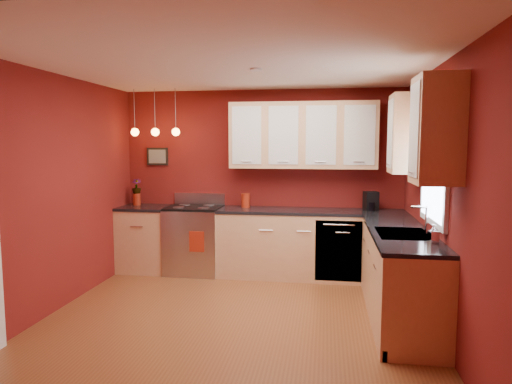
# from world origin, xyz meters

# --- Properties ---
(floor) EXTENTS (4.20, 4.20, 0.00)m
(floor) POSITION_xyz_m (0.00, 0.00, 0.00)
(floor) COLOR brown
(floor) RESTS_ON ground
(ceiling) EXTENTS (4.00, 4.20, 0.02)m
(ceiling) POSITION_xyz_m (0.00, 0.00, 2.60)
(ceiling) COLOR white
(ceiling) RESTS_ON wall_back
(wall_back) EXTENTS (4.00, 0.02, 2.60)m
(wall_back) POSITION_xyz_m (0.00, 2.10, 1.30)
(wall_back) COLOR maroon
(wall_back) RESTS_ON floor
(wall_front) EXTENTS (4.00, 0.02, 2.60)m
(wall_front) POSITION_xyz_m (0.00, -2.10, 1.30)
(wall_front) COLOR maroon
(wall_front) RESTS_ON floor
(wall_left) EXTENTS (0.02, 4.20, 2.60)m
(wall_left) POSITION_xyz_m (-2.00, 0.00, 1.30)
(wall_left) COLOR maroon
(wall_left) RESTS_ON floor
(wall_right) EXTENTS (0.02, 4.20, 2.60)m
(wall_right) POSITION_xyz_m (2.00, 0.00, 1.30)
(wall_right) COLOR maroon
(wall_right) RESTS_ON floor
(base_cabinets_back_left) EXTENTS (0.70, 0.60, 0.90)m
(base_cabinets_back_left) POSITION_xyz_m (-1.65, 1.80, 0.45)
(base_cabinets_back_left) COLOR tan
(base_cabinets_back_left) RESTS_ON floor
(base_cabinets_back_right) EXTENTS (2.54, 0.60, 0.90)m
(base_cabinets_back_right) POSITION_xyz_m (0.73, 1.80, 0.45)
(base_cabinets_back_right) COLOR tan
(base_cabinets_back_right) RESTS_ON floor
(base_cabinets_right) EXTENTS (0.60, 2.10, 0.90)m
(base_cabinets_right) POSITION_xyz_m (1.70, 0.45, 0.45)
(base_cabinets_right) COLOR tan
(base_cabinets_right) RESTS_ON floor
(counter_back_left) EXTENTS (0.70, 0.62, 0.04)m
(counter_back_left) POSITION_xyz_m (-1.65, 1.80, 0.92)
(counter_back_left) COLOR black
(counter_back_left) RESTS_ON base_cabinets_back_left
(counter_back_right) EXTENTS (2.54, 0.62, 0.04)m
(counter_back_right) POSITION_xyz_m (0.73, 1.80, 0.92)
(counter_back_right) COLOR black
(counter_back_right) RESTS_ON base_cabinets_back_right
(counter_right) EXTENTS (0.62, 2.10, 0.04)m
(counter_right) POSITION_xyz_m (1.70, 0.45, 0.92)
(counter_right) COLOR black
(counter_right) RESTS_ON base_cabinets_right
(gas_range) EXTENTS (0.76, 0.64, 1.11)m
(gas_range) POSITION_xyz_m (-0.92, 1.80, 0.48)
(gas_range) COLOR #B0AFB4
(gas_range) RESTS_ON floor
(dishwasher_front) EXTENTS (0.60, 0.02, 0.80)m
(dishwasher_front) POSITION_xyz_m (1.10, 1.51, 0.45)
(dishwasher_front) COLOR #B0AFB4
(dishwasher_front) RESTS_ON base_cabinets_back_right
(sink) EXTENTS (0.50, 0.70, 0.33)m
(sink) POSITION_xyz_m (1.70, 0.30, 0.92)
(sink) COLOR gray
(sink) RESTS_ON counter_right
(window) EXTENTS (0.06, 1.02, 1.22)m
(window) POSITION_xyz_m (1.97, 0.30, 1.69)
(window) COLOR white
(window) RESTS_ON wall_right
(upper_cabinets_back) EXTENTS (2.00, 0.35, 0.90)m
(upper_cabinets_back) POSITION_xyz_m (0.60, 1.93, 1.95)
(upper_cabinets_back) COLOR tan
(upper_cabinets_back) RESTS_ON wall_back
(upper_cabinets_right) EXTENTS (0.35, 1.95, 0.90)m
(upper_cabinets_right) POSITION_xyz_m (1.82, 0.32, 1.95)
(upper_cabinets_right) COLOR tan
(upper_cabinets_right) RESTS_ON wall_right
(wall_picture) EXTENTS (0.32, 0.03, 0.26)m
(wall_picture) POSITION_xyz_m (-1.55, 2.08, 1.65)
(wall_picture) COLOR black
(wall_picture) RESTS_ON wall_back
(pendant_lights) EXTENTS (0.71, 0.11, 0.66)m
(pendant_lights) POSITION_xyz_m (-1.45, 1.75, 2.01)
(pendant_lights) COLOR gray
(pendant_lights) RESTS_ON ceiling
(red_canister) EXTENTS (0.13, 0.13, 0.20)m
(red_canister) POSITION_xyz_m (-0.20, 1.91, 1.04)
(red_canister) COLOR maroon
(red_canister) RESTS_ON counter_back_right
(red_vase) EXTENTS (0.11, 0.11, 0.17)m
(red_vase) POSITION_xyz_m (-1.82, 1.90, 1.03)
(red_vase) COLOR maroon
(red_vase) RESTS_ON counter_back_left
(flowers) EXTENTS (0.16, 0.16, 0.23)m
(flowers) POSITION_xyz_m (-1.82, 1.90, 1.21)
(flowers) COLOR maroon
(flowers) RESTS_ON red_vase
(coffee_maker) EXTENTS (0.21, 0.21, 0.26)m
(coffee_maker) POSITION_xyz_m (1.53, 1.87, 1.06)
(coffee_maker) COLOR black
(coffee_maker) RESTS_ON counter_back_right
(soap_pump) EXTENTS (0.10, 0.10, 0.17)m
(soap_pump) POSITION_xyz_m (1.89, -0.13, 1.03)
(soap_pump) COLOR silver
(soap_pump) RESTS_ON counter_right
(dish_towel) EXTENTS (0.20, 0.01, 0.28)m
(dish_towel) POSITION_xyz_m (-0.79, 1.47, 0.52)
(dish_towel) COLOR maroon
(dish_towel) RESTS_ON gas_range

